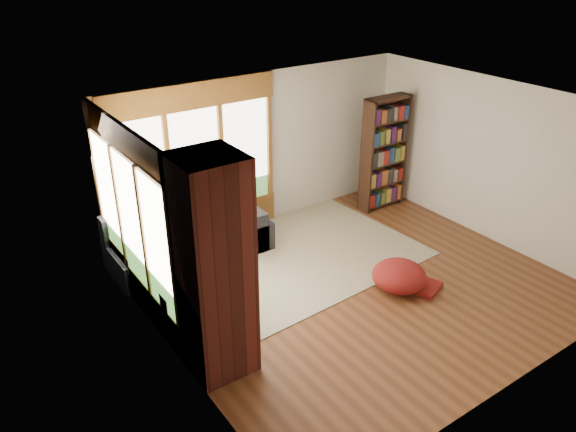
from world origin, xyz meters
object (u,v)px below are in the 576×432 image
dog_brindle (185,241)px  dog_tan (197,218)px  brick_chimney (214,269)px  bookshelf (384,153)px  pouf (399,275)px  sectional_sofa (178,257)px  area_rug (289,254)px

dog_brindle → dog_tan: bearing=-53.2°
brick_chimney → bookshelf: size_ratio=1.27×
bookshelf → pouf: (-1.70, -2.18, -0.80)m
pouf → dog_tan: size_ratio=0.75×
sectional_sofa → dog_brindle: dog_brindle is taller
bookshelf → pouf: 2.88m
area_rug → bookshelf: (2.43, 0.52, 1.02)m
sectional_sofa → dog_tan: 0.63m
brick_chimney → pouf: (2.84, -0.05, -1.08)m
brick_chimney → pouf: brick_chimney is taller
brick_chimney → sectional_sofa: 2.32m
bookshelf → brick_chimney: bearing=-154.9°
area_rug → dog_tan: size_ratio=3.73×
area_rug → bookshelf: 2.68m
dog_brindle → pouf: bearing=-137.4°
area_rug → pouf: size_ratio=4.96×
sectional_sofa → area_rug: sectional_sofa is taller
dog_tan → bookshelf: bearing=-16.5°
bookshelf → dog_tan: bearing=179.6°
area_rug → dog_brindle: bearing=177.6°
bookshelf → dog_brindle: bookshelf is taller
brick_chimney → dog_brindle: 1.82m
sectional_sofa → area_rug: (1.67, -0.44, -0.30)m
area_rug → pouf: bearing=-66.3°
pouf → dog_brindle: 3.03m
sectional_sofa → area_rug: size_ratio=0.58×
sectional_sofa → dog_tan: bearing=16.1°
sectional_sofa → pouf: sectional_sofa is taller
bookshelf → dog_tan: size_ratio=2.01×
sectional_sofa → bookshelf: bookshelf is taller
dog_tan → dog_brindle: size_ratio=1.22×
pouf → dog_tan: 3.04m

